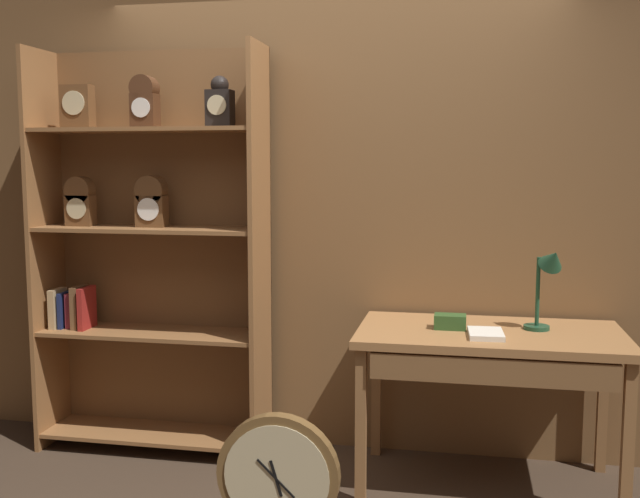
{
  "coord_description": "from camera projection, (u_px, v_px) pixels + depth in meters",
  "views": [
    {
      "loc": [
        0.73,
        -2.78,
        1.61
      ],
      "look_at": [
        0.02,
        0.84,
        1.18
      ],
      "focal_mm": 41.45,
      "sensor_mm": 36.0,
      "label": 1
    }
  ],
  "objects": [
    {
      "name": "round_clock_large",
      "position": [
        278.0,
        478.0,
        3.11
      ],
      "size": [
        0.53,
        0.11,
        0.57
      ],
      "color": "brown",
      "rests_on": "ground"
    },
    {
      "name": "open_repair_manual",
      "position": [
        486.0,
        334.0,
        3.48
      ],
      "size": [
        0.17,
        0.23,
        0.02
      ],
      "primitive_type": "cube",
      "rotation": [
        0.0,
        0.0,
        0.05
      ],
      "color": "silver",
      "rests_on": "workbench"
    },
    {
      "name": "workbench",
      "position": [
        490.0,
        350.0,
        3.59
      ],
      "size": [
        1.28,
        0.71,
        0.8
      ],
      "color": "#9E6B3D",
      "rests_on": "ground"
    },
    {
      "name": "bookshelf",
      "position": [
        148.0,
        247.0,
        4.1
      ],
      "size": [
        1.28,
        0.37,
        2.23
      ],
      "color": "brown",
      "rests_on": "ground"
    },
    {
      "name": "desk_lamp",
      "position": [
        549.0,
        275.0,
        3.55
      ],
      "size": [
        0.2,
        0.2,
        0.43
      ],
      "color": "#1E472D",
      "rests_on": "workbench"
    },
    {
      "name": "back_wood_panel",
      "position": [
        331.0,
        219.0,
        4.12
      ],
      "size": [
        4.8,
        0.05,
        2.6
      ],
      "primitive_type": "cube",
      "color": "brown",
      "rests_on": "ground"
    },
    {
      "name": "toolbox_small",
      "position": [
        450.0,
        322.0,
        3.64
      ],
      "size": [
        0.16,
        0.1,
        0.07
      ],
      "primitive_type": "cube",
      "color": "#2D5123",
      "rests_on": "workbench"
    }
  ]
}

